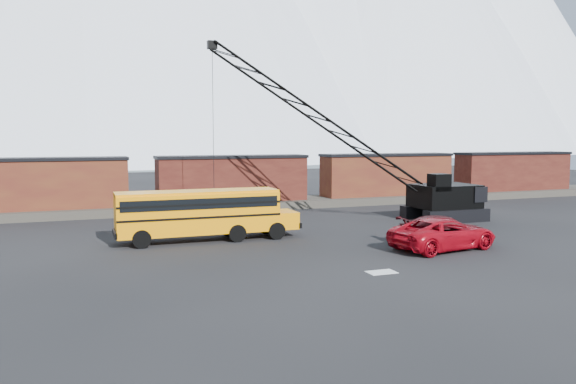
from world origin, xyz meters
The scene contains 11 objects.
ground centered at (0.00, 0.00, 0.00)m, with size 160.00×160.00×0.00m, color black.
gravel_berm centered at (0.00, 22.00, 0.35)m, with size 120.00×5.00×0.70m, color #443F38.
boxcar_west_near centered at (-16.00, 22.00, 2.76)m, with size 13.70×3.10×4.17m.
boxcar_mid centered at (0.00, 22.00, 2.76)m, with size 13.70×3.10×4.17m.
boxcar_east_near centered at (16.00, 22.00, 2.76)m, with size 13.70×3.10×4.17m.
boxcar_east_far centered at (32.00, 22.00, 2.76)m, with size 13.70×3.10×4.17m.
snow_patch centered at (0.50, -4.00, 0.01)m, with size 1.40×0.90×0.02m, color silver.
school_bus centered at (-5.80, 7.25, 1.79)m, with size 11.65×2.65×3.19m.
red_pickup centered at (6.72, -0.30, 0.92)m, with size 3.05×6.61×1.84m, color #A30715.
maroon_suv centered at (8.06, 1.47, 0.83)m, with size 2.31×5.69×1.65m, color #4A0D12.
crawler_crane centered at (4.57, 11.96, 7.67)m, with size 20.67×7.35×13.81m.
Camera 1 is at (-13.06, -27.34, 6.52)m, focal length 35.00 mm.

